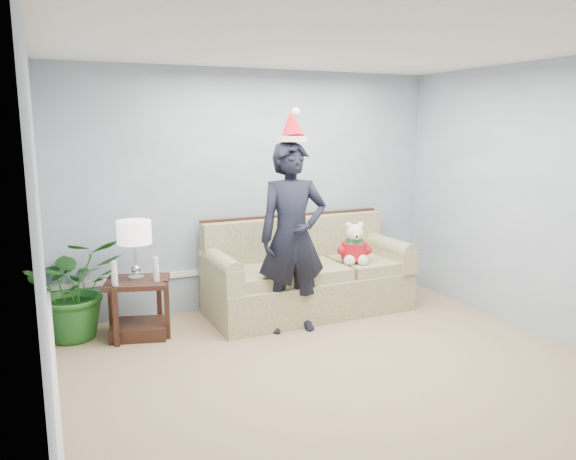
# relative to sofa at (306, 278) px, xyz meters

# --- Properties ---
(room_shell) EXTENTS (4.54, 5.04, 2.74)m
(room_shell) POSITION_rel_sofa_xyz_m (-0.46, -2.03, 0.98)
(room_shell) COLOR tan
(room_shell) RESTS_ON ground
(wainscot_trim) EXTENTS (4.49, 4.99, 0.06)m
(wainscot_trim) POSITION_rel_sofa_xyz_m (-1.63, -0.86, 0.08)
(wainscot_trim) COLOR white
(wainscot_trim) RESTS_ON room_shell
(sofa) EXTENTS (2.27, 1.02, 1.06)m
(sofa) POSITION_rel_sofa_xyz_m (0.00, 0.00, 0.00)
(sofa) COLOR #596530
(sofa) RESTS_ON room_shell
(side_table) EXTENTS (0.72, 0.65, 0.58)m
(side_table) POSITION_rel_sofa_xyz_m (-1.88, -0.06, -0.15)
(side_table) COLOR #3A1F15
(side_table) RESTS_ON room_shell
(table_lamp) EXTENTS (0.33, 0.33, 0.59)m
(table_lamp) POSITION_rel_sofa_xyz_m (-1.88, -0.04, 0.66)
(table_lamp) COLOR silver
(table_lamp) RESTS_ON side_table
(candle_pair) EXTENTS (0.45, 0.06, 0.24)m
(candle_pair) POSITION_rel_sofa_xyz_m (-1.91, -0.18, 0.32)
(candle_pair) COLOR silver
(candle_pair) RESTS_ON side_table
(houseplant) EXTENTS (0.99, 0.89, 1.02)m
(houseplant) POSITION_rel_sofa_xyz_m (-2.46, 0.15, 0.13)
(houseplant) COLOR #1F5A1E
(houseplant) RESTS_ON room_shell
(man) EXTENTS (0.76, 0.55, 1.93)m
(man) POSITION_rel_sofa_xyz_m (-0.40, -0.51, 0.59)
(man) COLOR black
(man) RESTS_ON room_shell
(santa_hat) EXTENTS (0.30, 0.33, 0.33)m
(santa_hat) POSITION_rel_sofa_xyz_m (-0.40, -0.49, 1.69)
(santa_hat) COLOR white
(santa_hat) RESTS_ON man
(teddy_bear) EXTENTS (0.37, 0.37, 0.47)m
(teddy_bear) POSITION_rel_sofa_xyz_m (0.49, -0.23, 0.35)
(teddy_bear) COLOR white
(teddy_bear) RESTS_ON sofa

